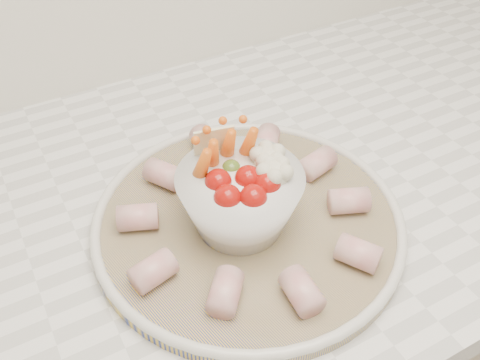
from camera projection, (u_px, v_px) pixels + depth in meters
kitchen_counter at (299, 333)px, 1.04m from camera, size 2.04×0.62×0.92m
serving_platter at (248, 220)px, 0.62m from camera, size 0.42×0.42×0.02m
veggie_bowl at (240, 196)px, 0.58m from camera, size 0.14×0.14×0.11m
cured_meat_rolls at (248, 209)px, 0.60m from camera, size 0.29×0.30×0.03m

